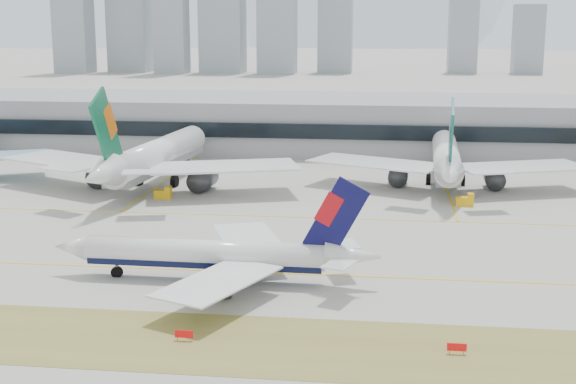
# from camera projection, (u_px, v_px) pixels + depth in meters

# --- Properties ---
(ground) EXTENTS (3000.00, 3000.00, 0.00)m
(ground) POSITION_uv_depth(u_px,v_px,m) (298.00, 264.00, 124.13)
(ground) COLOR #A5A39A
(ground) RESTS_ON ground
(taxiing_airliner) EXTENTS (48.15, 41.91, 16.20)m
(taxiing_airliner) POSITION_uv_depth(u_px,v_px,m) (216.00, 255.00, 115.12)
(taxiing_airliner) COLOR white
(taxiing_airliner) RESTS_ON ground
(widebody_eva) EXTENTS (69.91, 68.62, 25.00)m
(widebody_eva) POSITION_uv_depth(u_px,v_px,m) (154.00, 158.00, 180.22)
(widebody_eva) COLOR white
(widebody_eva) RESTS_ON ground
(widebody_cathay) EXTENTS (63.40, 61.99, 22.61)m
(widebody_cathay) POSITION_uv_depth(u_px,v_px,m) (446.00, 160.00, 181.74)
(widebody_cathay) COLOR white
(widebody_cathay) RESTS_ON ground
(terminal) EXTENTS (280.00, 43.10, 15.00)m
(terminal) POSITION_uv_depth(u_px,v_px,m) (341.00, 123.00, 233.99)
(terminal) COLOR gray
(terminal) RESTS_ON ground
(hold_sign_left) EXTENTS (2.20, 0.15, 1.35)m
(hold_sign_left) POSITION_uv_depth(u_px,v_px,m) (184.00, 334.00, 94.08)
(hold_sign_left) COLOR red
(hold_sign_left) RESTS_ON ground
(hold_sign_right) EXTENTS (2.20, 0.15, 1.35)m
(hold_sign_right) POSITION_uv_depth(u_px,v_px,m) (457.00, 347.00, 90.29)
(hold_sign_right) COLOR red
(hold_sign_right) RESTS_ON ground
(gse_c) EXTENTS (3.55, 2.00, 2.60)m
(gse_c) POSITION_uv_depth(u_px,v_px,m) (465.00, 201.00, 163.01)
(gse_c) COLOR yellow
(gse_c) RESTS_ON ground
(gse_b) EXTENTS (3.55, 2.00, 2.60)m
(gse_b) POSITION_uv_depth(u_px,v_px,m) (164.00, 194.00, 169.69)
(gse_b) COLOR yellow
(gse_b) RESTS_ON ground
(city_skyline) EXTENTS (342.00, 49.80, 140.00)m
(city_skyline) POSITION_uv_depth(u_px,v_px,m) (219.00, 2.00, 566.53)
(city_skyline) COLOR gray
(city_skyline) RESTS_ON ground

